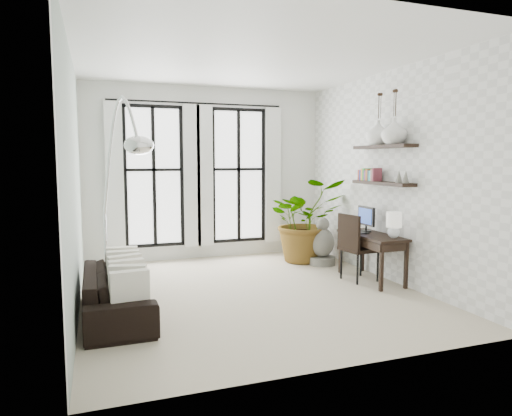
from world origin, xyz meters
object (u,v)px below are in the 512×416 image
buddha (322,245)px  desk (374,237)px  sofa (117,293)px  desk_chair (355,243)px  plant (305,220)px  arc_lamp (120,149)px

buddha → desk: bearing=-81.6°
sofa → desk: 3.78m
sofa → buddha: 3.90m
desk_chair → buddha: (0.05, 1.15, -0.23)m
plant → arc_lamp: (-3.29, -1.56, 1.22)m
arc_lamp → buddha: 4.00m
desk → arc_lamp: (-3.64, 0.09, 1.30)m
desk_chair → arc_lamp: arc_lamp is taller
sofa → desk: size_ratio=1.56×
arc_lamp → desk_chair: bearing=0.7°
desk_chair → buddha: bearing=79.8°
desk → desk_chair: (-0.24, 0.13, -0.10)m
desk_chair → buddha: size_ratio=1.22×
desk_chair → arc_lamp: size_ratio=0.39×
desk → desk_chair: desk is taller
desk → plant: bearing=102.2°
plant → desk_chair: 1.53m
arc_lamp → buddha: (3.45, 1.20, -1.63)m
desk_chair → plant: bearing=86.6°
sofa → desk_chair: bearing=-82.9°
desk_chair → sofa: bearing=179.5°
buddha → sofa: bearing=-155.9°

